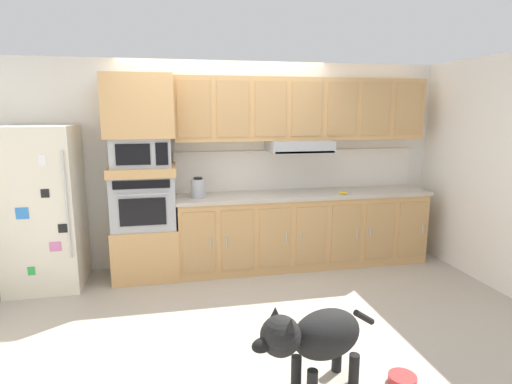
{
  "coord_description": "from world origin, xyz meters",
  "views": [
    {
      "loc": [
        -0.67,
        -4.11,
        1.92
      ],
      "look_at": [
        0.2,
        0.11,
        1.08
      ],
      "focal_mm": 29.57,
      "sensor_mm": 36.0,
      "label": 1
    }
  ],
  "objects": [
    {
      "name": "ground_plane",
      "position": [
        0.0,
        0.0,
        0.0
      ],
      "size": [
        9.6,
        9.6,
        0.0
      ],
      "primitive_type": "plane",
      "color": "#B2A899"
    },
    {
      "name": "back_kitchen_wall",
      "position": [
        0.0,
        1.11,
        1.25
      ],
      "size": [
        6.2,
        0.12,
        2.5
      ],
      "primitive_type": "cube",
      "color": "silver",
      "rests_on": "ground"
    },
    {
      "name": "side_panel_right",
      "position": [
        2.8,
        0.0,
        1.25
      ],
      "size": [
        0.12,
        7.1,
        2.5
      ],
      "primitive_type": "cube",
      "color": "white",
      "rests_on": "ground"
    },
    {
      "name": "refrigerator",
      "position": [
        -2.04,
        0.68,
        0.88
      ],
      "size": [
        0.76,
        0.73,
        1.76
      ],
      "color": "silver",
      "rests_on": "ground"
    },
    {
      "name": "oven_base_cabinet",
      "position": [
        -0.98,
        0.75,
        0.3
      ],
      "size": [
        0.74,
        0.62,
        0.6
      ],
      "primitive_type": "cube",
      "color": "tan",
      "rests_on": "ground"
    },
    {
      "name": "built_in_oven",
      "position": [
        -0.98,
        0.75,
        0.9
      ],
      "size": [
        0.7,
        0.62,
        0.6
      ],
      "color": "#A8AAAF",
      "rests_on": "oven_base_cabinet"
    },
    {
      "name": "appliance_mid_shelf",
      "position": [
        -0.98,
        0.75,
        1.25
      ],
      "size": [
        0.74,
        0.62,
        0.1
      ],
      "primitive_type": "cube",
      "color": "tan",
      "rests_on": "built_in_oven"
    },
    {
      "name": "microwave",
      "position": [
        -0.98,
        0.75,
        1.46
      ],
      "size": [
        0.64,
        0.54,
        0.32
      ],
      "color": "#A8AAAF",
      "rests_on": "appliance_mid_shelf"
    },
    {
      "name": "appliance_upper_cabinet",
      "position": [
        -0.98,
        0.75,
        1.96
      ],
      "size": [
        0.74,
        0.62,
        0.68
      ],
      "primitive_type": "cube",
      "color": "tan",
      "rests_on": "microwave"
    },
    {
      "name": "lower_cabinet_run",
      "position": [
        0.93,
        0.75,
        0.44
      ],
      "size": [
        3.08,
        0.63,
        0.88
      ],
      "color": "tan",
      "rests_on": "ground"
    },
    {
      "name": "countertop_slab",
      "position": [
        0.93,
        0.75,
        0.9
      ],
      "size": [
        3.12,
        0.64,
        0.04
      ],
      "primitive_type": "cube",
      "color": "#BCB2A3",
      "rests_on": "lower_cabinet_run"
    },
    {
      "name": "backsplash_panel",
      "position": [
        0.93,
        1.04,
        1.17
      ],
      "size": [
        3.12,
        0.02,
        0.5
      ],
      "primitive_type": "cube",
      "color": "white",
      "rests_on": "countertop_slab"
    },
    {
      "name": "upper_cabinet_with_hood",
      "position": [
        0.93,
        0.87,
        1.9
      ],
      "size": [
        3.08,
        0.48,
        0.88
      ],
      "color": "tan",
      "rests_on": "backsplash_panel"
    },
    {
      "name": "screwdriver",
      "position": [
        1.37,
        0.57,
        0.93
      ],
      "size": [
        0.17,
        0.17,
        0.03
      ],
      "color": "yellow",
      "rests_on": "countertop_slab"
    },
    {
      "name": "electric_kettle",
      "position": [
        -0.36,
        0.7,
        1.03
      ],
      "size": [
        0.17,
        0.17,
        0.24
      ],
      "color": "#A8AAAF",
      "rests_on": "countertop_slab"
    },
    {
      "name": "dog",
      "position": [
        0.25,
        -1.62,
        0.4
      ],
      "size": [
        1.0,
        0.49,
        0.65
      ],
      "rotation": [
        0.0,
        0.0,
        -2.82
      ],
      "color": "black",
      "rests_on": "ground"
    },
    {
      "name": "dog_food_bowl",
      "position": [
        0.89,
        -1.69,
        0.03
      ],
      "size": [
        0.2,
        0.2,
        0.06
      ],
      "color": "red",
      "rests_on": "ground"
    }
  ]
}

